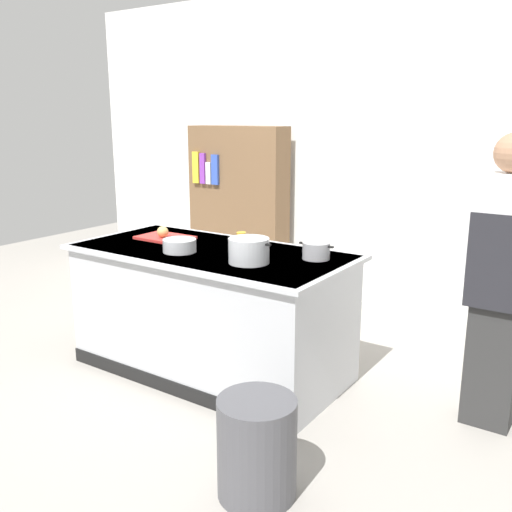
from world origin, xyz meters
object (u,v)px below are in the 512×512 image
mixing_bowl (180,246)px  sauce_pan (316,251)px  person_chef (501,277)px  juice_cup (241,239)px  stock_pot (249,250)px  onion (163,232)px  bookshelf (238,208)px  trash_bin (257,448)px

mixing_bowl → sauce_pan: bearing=22.2°
person_chef → juice_cup: bearing=83.3°
stock_pot → mixing_bowl: bearing=-177.5°
onion → bookshelf: 1.84m
stock_pot → onion: bearing=168.4°
mixing_bowl → person_chef: (1.96, 0.52, -0.03)m
bookshelf → onion: bearing=-71.8°
stock_pot → juice_cup: bearing=131.5°
stock_pot → sauce_pan: (0.30, 0.33, -0.02)m
juice_cup → person_chef: size_ratio=0.06×
onion → sauce_pan: bearing=6.5°
sauce_pan → bookshelf: size_ratio=0.14×
sauce_pan → trash_bin: 1.39m
trash_bin → person_chef: person_chef is taller
stock_pot → juice_cup: (-0.31, 0.35, -0.03)m
sauce_pan → person_chef: (1.10, 0.17, -0.04)m
juice_cup → person_chef: 1.72m
sauce_pan → bookshelf: (-1.79, 1.61, -0.10)m
stock_pot → bookshelf: bookshelf is taller
onion → bookshelf: bearing=108.2°
mixing_bowl → stock_pot: bearing=2.5°
onion → sauce_pan: size_ratio=0.35×
onion → stock_pot: stock_pot is taller
onion → mixing_bowl: bearing=-30.8°
sauce_pan → juice_cup: size_ratio=2.45×
juice_cup → trash_bin: size_ratio=0.20×
onion → bookshelf: (-0.57, 1.75, -0.11)m
stock_pot → person_chef: bearing=19.5°
onion → juice_cup: 0.62m
stock_pot → sauce_pan: bearing=47.1°
stock_pot → sauce_pan: 0.45m
stock_pot → juice_cup: 0.47m
stock_pot → mixing_bowl: (-0.56, -0.02, -0.04)m
stock_pot → trash_bin: stock_pot is taller
sauce_pan → person_chef: bearing=8.7°
stock_pot → sauce_pan: stock_pot is taller
onion → person_chef: size_ratio=0.05×
onion → stock_pot: (0.92, -0.19, 0.02)m
onion → trash_bin: size_ratio=0.17×
stock_pot → person_chef: 1.49m
sauce_pan → mixing_bowl: bearing=-157.8°
stock_pot → trash_bin: (0.63, -0.83, -0.73)m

